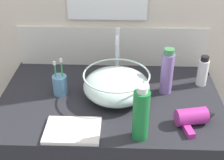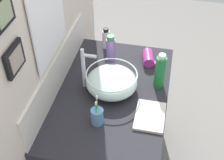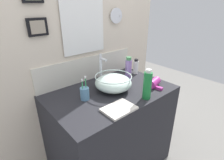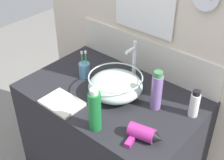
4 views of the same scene
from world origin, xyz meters
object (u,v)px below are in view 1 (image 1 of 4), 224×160
Objects in this scene: shampoo_bottle at (167,72)px; lotion_bottle at (203,71)px; soap_dispenser at (141,114)px; faucet at (117,53)px; toothbrush_cup at (60,85)px; glass_bowl_sink at (116,85)px; hand_towel at (73,130)px; hair_drier at (195,117)px.

shampoo_bottle is 0.21m from lotion_bottle.
soap_dispenser is 0.53m from lotion_bottle.
faucet is at bearing 155.83° from shampoo_bottle.
toothbrush_cup is 0.52m from shampoo_bottle.
glass_bowl_sink is 1.37× the size of hand_towel.
soap_dispenser is at bearing -77.23° from faucet.
soap_dispenser is at bearing -128.65° from lotion_bottle.
soap_dispenser is (0.37, -0.30, 0.06)m from toothbrush_cup.
lotion_bottle is at bearing 51.35° from soap_dispenser.
soap_dispenser reaches higher than toothbrush_cup.
shampoo_bottle reaches higher than glass_bowl_sink.
faucet reaches higher than toothbrush_cup.
soap_dispenser is 1.03× the size of shampoo_bottle.
toothbrush_cup is at bearing -171.14° from lotion_bottle.
faucet is 1.77× the size of lotion_bottle.
faucet is (-0.00, 0.16, 0.09)m from glass_bowl_sink.
soap_dispenser reaches higher than hair_drier.
toothbrush_cup is 0.71m from lotion_bottle.
hair_drier is at bearing -46.24° from faucet.
faucet reaches higher than shampoo_bottle.
soap_dispenser is (0.10, -0.44, -0.04)m from faucet.
faucet is at bearing 67.71° from hand_towel.
hand_towel is at bearing -70.64° from toothbrush_cup.
glass_bowl_sink is 0.38m from hair_drier.
lotion_bottle is (0.70, 0.11, 0.02)m from toothbrush_cup.
lotion_bottle is (0.19, 0.07, -0.04)m from shampoo_bottle.
glass_bowl_sink is at bearing 151.07° from hair_drier.
faucet is 0.32m from toothbrush_cup.
faucet reaches higher than soap_dispenser.
toothbrush_cup is at bearing 175.15° from glass_bowl_sink.
lotion_bottle is 0.70× the size of hand_towel.
toothbrush_cup is at bearing -176.16° from shampoo_bottle.
hair_drier is 0.76× the size of soap_dispenser.
glass_bowl_sink is at bearing -166.48° from shampoo_bottle.
faucet is at bearing 27.46° from toothbrush_cup.
toothbrush_cup is 0.79× the size of soap_dispenser.
glass_bowl_sink is at bearing 109.83° from soap_dispenser.
lotion_bottle is at bearing 8.86° from toothbrush_cup.
glass_bowl_sink is 0.27m from toothbrush_cup.
lotion_bottle is at bearing 17.15° from glass_bowl_sink.
soap_dispenser reaches higher than lotion_bottle.
toothbrush_cup is 0.83× the size of hand_towel.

